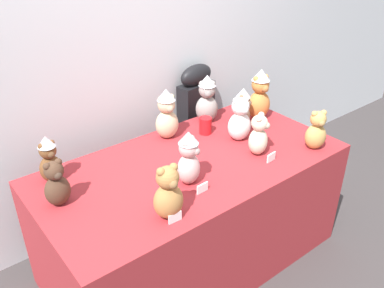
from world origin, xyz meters
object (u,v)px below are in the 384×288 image
(teddy_bear_blush, at_px, (189,158))
(teddy_bear_honey, at_px, (316,131))
(teddy_bear_ginger, at_px, (260,95))
(teddy_bear_mocha, at_px, (243,109))
(display_table, at_px, (192,213))
(instrument_case, at_px, (196,132))
(party_cup_red, at_px, (205,126))
(teddy_bear_snow, at_px, (240,120))
(teddy_bear_caramel, at_px, (168,194))
(teddy_bear_ash, at_px, (207,99))
(teddy_bear_cocoa, at_px, (57,184))
(teddy_bear_cream, at_px, (259,136))
(teddy_bear_sand, at_px, (167,114))
(teddy_bear_chestnut, at_px, (49,160))

(teddy_bear_blush, xyz_separation_m, teddy_bear_honey, (0.82, -0.18, -0.03))
(teddy_bear_ginger, bearing_deg, teddy_bear_mocha, -162.91)
(teddy_bear_honey, bearing_deg, teddy_bear_ginger, 109.96)
(display_table, bearing_deg, instrument_case, 49.67)
(teddy_bear_mocha, height_order, party_cup_red, teddy_bear_mocha)
(teddy_bear_snow, bearing_deg, teddy_bear_blush, -150.02)
(teddy_bear_caramel, relative_size, teddy_bear_ash, 0.85)
(party_cup_red, bearing_deg, teddy_bear_ginger, -6.82)
(display_table, bearing_deg, teddy_bear_ginger, 13.64)
(teddy_bear_blush, bearing_deg, teddy_bear_cocoa, 131.50)
(teddy_bear_cream, xyz_separation_m, teddy_bear_mocha, (0.17, 0.31, 0.01))
(teddy_bear_ginger, bearing_deg, teddy_bear_cocoa, -168.74)
(instrument_case, distance_m, teddy_bear_ginger, 0.60)
(teddy_bear_ash, bearing_deg, teddy_bear_caramel, -106.25)
(display_table, height_order, teddy_bear_ginger, teddy_bear_ginger)
(display_table, relative_size, teddy_bear_cocoa, 7.21)
(teddy_bear_cream, relative_size, teddy_bear_mocha, 0.93)
(teddy_bear_cream, bearing_deg, teddy_bear_mocha, 30.65)
(teddy_bear_mocha, distance_m, teddy_bear_cocoa, 1.29)
(instrument_case, bearing_deg, teddy_bear_sand, -157.10)
(teddy_bear_chestnut, relative_size, teddy_bear_snow, 0.92)
(teddy_bear_blush, xyz_separation_m, teddy_bear_sand, (0.20, 0.48, 0.01))
(instrument_case, bearing_deg, display_table, -137.35)
(teddy_bear_ash, relative_size, party_cup_red, 3.02)
(instrument_case, height_order, teddy_bear_ginger, teddy_bear_ginger)
(display_table, distance_m, teddy_bear_cocoa, 0.90)
(teddy_bear_caramel, xyz_separation_m, teddy_bear_mocha, (0.92, 0.46, 0.00))
(teddy_bear_caramel, distance_m, teddy_bear_blush, 0.30)
(teddy_bear_cream, relative_size, teddy_bear_snow, 0.89)
(teddy_bear_ash, height_order, teddy_bear_ginger, teddy_bear_ginger)
(display_table, distance_m, instrument_case, 0.78)
(teddy_bear_blush, height_order, teddy_bear_snow, teddy_bear_blush)
(teddy_bear_chestnut, height_order, teddy_bear_cocoa, teddy_bear_chestnut)
(teddy_bear_ash, relative_size, teddy_bear_ginger, 0.94)
(teddy_bear_mocha, xyz_separation_m, teddy_bear_cocoa, (-1.28, -0.05, -0.02))
(teddy_bear_ginger, bearing_deg, teddy_bear_honey, -85.78)
(teddy_bear_ginger, bearing_deg, display_table, -158.05)
(teddy_bear_cream, bearing_deg, teddy_bear_honey, -58.62)
(teddy_bear_mocha, xyz_separation_m, teddy_bear_ginger, (0.19, 0.03, 0.04))
(instrument_case, distance_m, teddy_bear_ash, 0.44)
(teddy_bear_caramel, xyz_separation_m, teddy_bear_blush, (0.25, 0.17, 0.02))
(display_table, xyz_separation_m, instrument_case, (0.49, 0.58, 0.17))
(display_table, relative_size, party_cup_red, 16.23)
(teddy_bear_ash, bearing_deg, teddy_bear_chestnut, -144.37)
(teddy_bear_cream, height_order, party_cup_red, teddy_bear_cream)
(teddy_bear_blush, relative_size, teddy_bear_sand, 0.92)
(teddy_bear_caramel, distance_m, teddy_bear_cream, 0.77)
(teddy_bear_snow, bearing_deg, teddy_bear_sand, 150.00)
(teddy_bear_blush, height_order, party_cup_red, teddy_bear_blush)
(teddy_bear_chestnut, xyz_separation_m, teddy_bear_cocoa, (-0.05, -0.22, -0.02))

